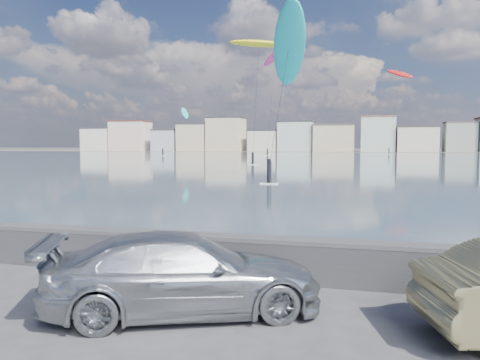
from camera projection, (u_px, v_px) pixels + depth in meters
The scene contains 11 objects.
ground at pixel (132, 316), 8.49m from camera, with size 700.00×700.00×0.00m, color #333335.
bay_water at pixel (339, 159), 96.89m from camera, with size 500.00×177.00×0.00m, color #325159.
far_shore_strip at pixel (350, 151), 201.73m from camera, with size 500.00×60.00×0.00m, color #4C473D.
seawall at pixel (186, 251), 11.05m from camera, with size 400.00×0.36×1.08m.
far_buildings at pixel (353, 137), 187.41m from camera, with size 240.79×13.26×14.60m.
car_silver at pixel (184, 273), 8.63m from camera, with size 2.06×5.08×1.47m, color #A9ACAF.
kitesurfer_4 at pixel (400, 74), 151.01m from camera, with size 9.46×18.26×28.47m.
kitesurfer_13 at pixel (259, 45), 76.24m from camera, with size 10.30×10.88×20.31m.
kitesurfer_14 at pixel (184, 114), 135.44m from camera, with size 5.25×17.98×14.57m.
kitesurfer_17 at pixel (275, 57), 128.81m from camera, with size 8.76×10.57×30.59m.
kitesurfer_18 at pixel (289, 47), 42.56m from camera, with size 5.17×12.41×15.91m.
Camera 1 is at (3.94, -7.53, 3.12)m, focal length 35.00 mm.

